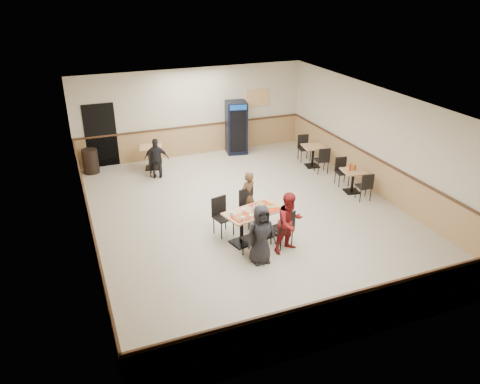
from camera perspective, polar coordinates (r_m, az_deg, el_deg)
name	(u,v)px	position (r m, az deg, el deg)	size (l,w,h in m)	color
ground	(248,215)	(12.39, 1.01, -2.82)	(10.00, 10.00, 0.00)	beige
room_shell	(269,155)	(14.94, 3.59, 4.58)	(10.00, 10.00, 10.00)	silver
main_table	(254,220)	(11.07, 1.69, -3.47)	(1.55, 1.03, 0.76)	black
main_chairs	(252,222)	(11.06, 1.48, -3.65)	(1.62, 1.92, 0.96)	black
diner_woman_left	(261,235)	(10.15, 2.58, -5.20)	(0.67, 0.43, 1.37)	black
diner_woman_right	(290,222)	(10.59, 6.07, -3.71)	(0.70, 0.55, 1.45)	maroon
diner_man_opposite	(248,197)	(11.86, 0.96, -0.56)	(0.49, 0.32, 1.33)	brown
lone_diner	(157,159)	(14.64, -10.13, 4.04)	(0.75, 0.31, 1.28)	black
tabletop_clutter	(255,211)	(10.91, 1.87, -2.29)	(1.27, 0.84, 0.12)	red
side_table_near	(353,178)	(13.90, 13.60, 1.70)	(0.72, 0.72, 0.68)	black
side_table_near_chair_south	(364,186)	(13.51, 14.87, 0.76)	(0.40, 0.40, 0.86)	black
side_table_near_chair_north	(343,172)	(14.31, 12.39, 2.42)	(0.40, 0.40, 0.86)	black
side_table_far	(313,153)	(15.55, 8.88, 4.73)	(0.76, 0.76, 0.71)	black
side_table_far_chair_south	(322,159)	(15.11, 9.94, 3.94)	(0.41, 0.41, 0.90)	black
side_table_far_chair_north	(305,148)	(16.02, 7.88, 5.32)	(0.41, 0.41, 0.90)	black
condiment_caddy	(352,167)	(13.80, 13.51, 2.96)	(0.23, 0.06, 0.20)	#AA2E0C
back_table	(151,154)	(15.47, -10.75, 4.56)	(0.84, 0.84, 0.74)	black
back_table_chair_lone	(155,161)	(14.93, -10.28, 3.75)	(0.43, 0.43, 0.94)	black
pepsi_cooler	(236,128)	(16.49, -0.45, 7.86)	(0.80, 0.81, 1.84)	black
trash_bin	(91,161)	(15.63, -17.76, 3.59)	(0.49, 0.49, 0.78)	black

